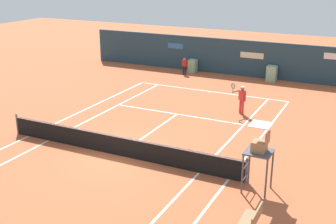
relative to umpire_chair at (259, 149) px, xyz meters
name	(u,v)px	position (x,y,z in m)	size (l,w,h in m)	color
ground_plane	(124,151)	(-6.55, 1.00, -1.75)	(80.00, 80.00, 0.01)	#B25633
tennis_net	(117,145)	(-6.55, 0.43, -1.24)	(12.10, 0.10, 1.07)	#4C4C51
sponsor_back_wall	(235,58)	(-6.53, 17.39, -0.41)	(25.00, 1.02, 2.76)	#233D4C
umpire_chair	(259,149)	(0.00, 0.00, 0.00)	(1.00, 1.00, 2.71)	#47474C
player_bench	(252,219)	(0.58, -2.81, -1.24)	(0.54, 1.22, 0.88)	#38383D
player_on_baseline	(242,97)	(-3.27, 8.54, -0.76)	(0.83, 0.66, 1.86)	red
ball_kid_centre_post	(184,65)	(-10.10, 15.75, -0.99)	(0.44, 0.20, 1.33)	black
tennis_ball_by_sideline	(268,106)	(-2.17, 10.55, -1.72)	(0.07, 0.07, 0.07)	#CCE033
tennis_ball_near_service_line	(121,97)	(-11.25, 8.28, -1.72)	(0.07, 0.07, 0.07)	#CCE033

